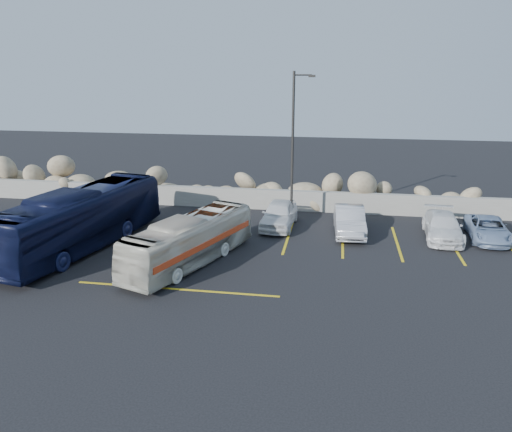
% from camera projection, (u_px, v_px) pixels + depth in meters
% --- Properties ---
extents(ground, '(90.00, 90.00, 0.00)m').
position_uv_depth(ground, '(200.00, 293.00, 18.76)').
color(ground, black).
rests_on(ground, ground).
extents(seawall, '(60.00, 0.40, 1.20)m').
position_uv_depth(seawall, '(254.00, 199.00, 29.93)').
color(seawall, gray).
rests_on(seawall, ground).
extents(riprap_pile, '(54.00, 2.80, 2.60)m').
position_uv_depth(riprap_pile, '(257.00, 183.00, 30.87)').
color(riprap_pile, '#937E60').
rests_on(riprap_pile, ground).
extents(parking_lines, '(18.16, 9.36, 0.01)m').
position_uv_depth(parking_lines, '(328.00, 249.00, 23.29)').
color(parking_lines, gold).
rests_on(parking_lines, ground).
extents(lamppost, '(1.14, 0.18, 8.00)m').
position_uv_depth(lamppost, '(294.00, 144.00, 26.11)').
color(lamppost, '#2F2C29').
rests_on(lamppost, ground).
extents(vintage_bus, '(4.23, 7.65, 2.09)m').
position_uv_depth(vintage_bus, '(190.00, 241.00, 21.35)').
color(vintage_bus, silver).
rests_on(vintage_bus, ground).
extents(tour_coach, '(4.20, 10.37, 2.82)m').
position_uv_depth(tour_coach, '(81.00, 219.00, 23.14)').
color(tour_coach, '#101637').
rests_on(tour_coach, ground).
extents(car_a, '(1.83, 4.14, 1.39)m').
position_uv_depth(car_a, '(279.00, 214.00, 26.45)').
color(car_a, white).
rests_on(car_a, ground).
extents(car_b, '(1.67, 4.23, 1.37)m').
position_uv_depth(car_b, '(349.00, 220.00, 25.39)').
color(car_b, silver).
rests_on(car_b, ground).
extents(car_c, '(1.95, 4.29, 1.22)m').
position_uv_depth(car_c, '(443.00, 226.00, 24.69)').
color(car_c, white).
rests_on(car_c, ground).
extents(car_d, '(2.07, 4.04, 1.09)m').
position_uv_depth(car_d, '(488.00, 229.00, 24.49)').
color(car_d, '#859BBC').
rests_on(car_d, ground).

